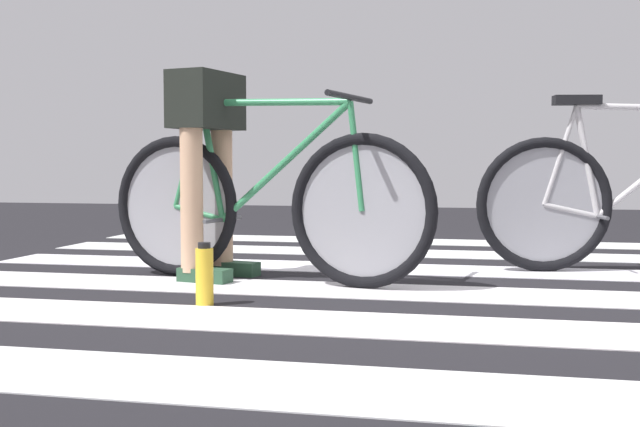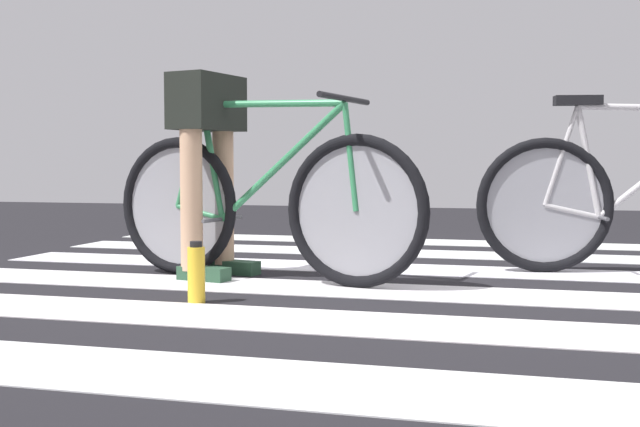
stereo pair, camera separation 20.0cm
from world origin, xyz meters
The scene contains 5 objects.
ground centered at (0.00, 0.00, 0.01)m, with size 18.00×14.00×0.02m.
crosswalk_markings centered at (0.02, 0.00, 0.02)m, with size 5.40×5.03×0.00m.
bicycle_1_of_2 centered at (-0.76, 0.17, 0.41)m, with size 1.71×0.57×0.93m.
cyclist_1_of_2 centered at (-1.06, 0.23, 0.68)m, with size 0.39×0.45×1.03m.
water_bottle centered at (-0.81, -0.50, 0.14)m, with size 0.07×0.07×0.26m.
Camera 1 is at (0.31, -3.47, 0.59)m, focal length 43.95 mm.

